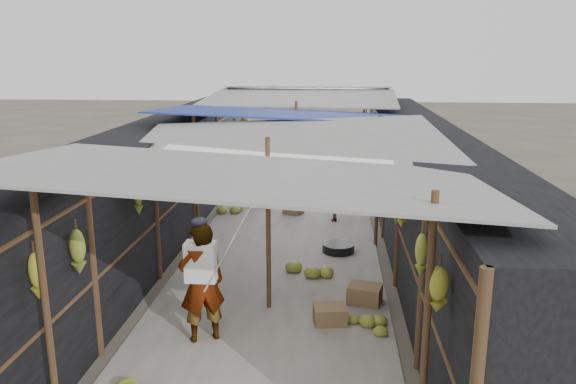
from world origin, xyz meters
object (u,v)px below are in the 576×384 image
(vendor_seated, at_px, (333,204))
(crate_near, at_px, (330,315))
(black_basin, at_px, (338,248))
(vendor_elderly, at_px, (202,283))
(shopper_blue, at_px, (264,173))

(vendor_seated, bearing_deg, crate_near, -18.57)
(crate_near, height_order, black_basin, crate_near)
(vendor_elderly, xyz_separation_m, shopper_blue, (-0.00, 6.65, 0.05))
(black_basin, xyz_separation_m, vendor_seated, (-0.11, 2.03, 0.34))
(black_basin, xyz_separation_m, vendor_elderly, (-1.82, -3.54, 0.73))
(crate_near, height_order, vendor_seated, vendor_seated)
(crate_near, xyz_separation_m, shopper_blue, (-1.68, 6.05, 0.74))
(vendor_elderly, bearing_deg, shopper_blue, -115.23)
(vendor_elderly, height_order, vendor_seated, vendor_elderly)
(crate_near, xyz_separation_m, black_basin, (0.14, 2.94, -0.04))
(vendor_seated, bearing_deg, black_basin, -15.17)
(crate_near, xyz_separation_m, vendor_elderly, (-1.68, -0.60, 0.69))
(crate_near, relative_size, vendor_elderly, 0.27)
(black_basin, height_order, shopper_blue, shopper_blue)
(crate_near, bearing_deg, black_basin, 78.30)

